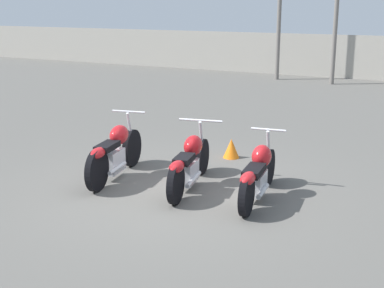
# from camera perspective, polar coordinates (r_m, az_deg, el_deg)

# --- Properties ---
(ground_plane) EXTENTS (60.00, 60.00, 0.00)m
(ground_plane) POSITION_cam_1_polar(r_m,az_deg,el_deg) (8.33, -1.93, -5.25)
(ground_plane) COLOR #5B5954
(fence_back) EXTENTS (40.00, 0.04, 1.68)m
(fence_back) POSITION_cam_1_polar(r_m,az_deg,el_deg) (21.78, 17.71, 8.78)
(fence_back) COLOR #9E998E
(fence_back) RESTS_ON ground_plane
(motorcycle_slot_0) EXTENTS (0.70, 2.05, 1.04)m
(motorcycle_slot_0) POSITION_cam_1_polar(r_m,az_deg,el_deg) (9.00, -8.25, -0.88)
(motorcycle_slot_0) COLOR black
(motorcycle_slot_0) RESTS_ON ground_plane
(motorcycle_slot_1) EXTENTS (0.79, 2.08, 0.98)m
(motorcycle_slot_1) POSITION_cam_1_polar(r_m,az_deg,el_deg) (8.43, -0.27, -2.00)
(motorcycle_slot_1) COLOR black
(motorcycle_slot_1) RESTS_ON ground_plane
(motorcycle_slot_2) EXTENTS (0.58, 2.00, 0.95)m
(motorcycle_slot_2) POSITION_cam_1_polar(r_m,az_deg,el_deg) (8.00, 7.06, -3.15)
(motorcycle_slot_2) COLOR black
(motorcycle_slot_2) RESTS_ON ground_plane
(traffic_cone_near) EXTENTS (0.31, 0.31, 0.37)m
(traffic_cone_near) POSITION_cam_1_polar(r_m,az_deg,el_deg) (10.18, 4.21, -0.46)
(traffic_cone_near) COLOR orange
(traffic_cone_near) RESTS_ON ground_plane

